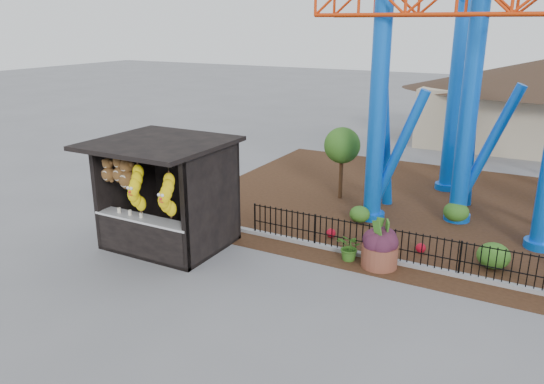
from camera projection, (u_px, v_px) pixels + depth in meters
The scene contains 10 objects.
ground at pixel (236, 283), 13.19m from camera, with size 120.00×120.00×0.00m, color slate.
mulch_bed at pixel (461, 213), 18.05m from camera, with size 18.00×12.00×0.02m, color #331E11.
curb at pixel (426, 268), 13.86m from camera, with size 18.00×0.18×0.12m, color gray.
prize_booth at pixel (162, 197), 14.85m from camera, with size 3.50×3.40×3.12m.
picket_fence at pixel (464, 260), 13.31m from camera, with size 12.20×0.06×1.00m, color black, non-canonical shape.
roller_coaster at pixel (525, 14), 15.77m from camera, with size 11.00×6.37×10.82m.
terracotta_planter at pixel (379, 256), 14.01m from camera, with size 0.96×0.96×0.61m, color brown.
planter_foliage at pixel (381, 234), 13.82m from camera, with size 0.70×0.70×0.64m, color #381626.
potted_plant at pixel (350, 247), 14.33m from camera, with size 0.70×0.61×0.78m, color #1E5418.
landscaping at pixel (486, 237), 15.23m from camera, with size 9.07×3.92×0.68m.
Camera 1 is at (6.47, -9.98, 6.21)m, focal length 35.00 mm.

